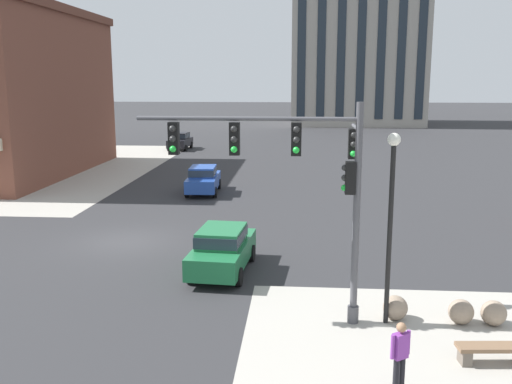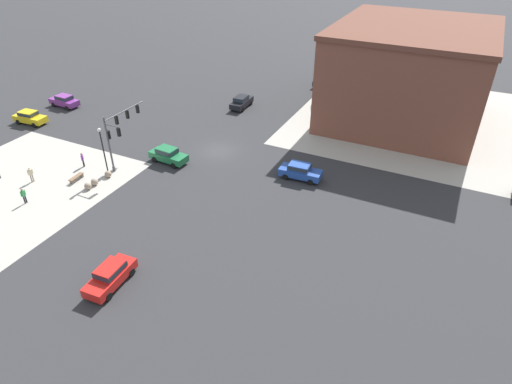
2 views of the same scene
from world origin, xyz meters
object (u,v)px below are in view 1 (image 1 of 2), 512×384
Objects in this scene: traffic_signal_main at (307,175)px; bollard_sphere_curb_b at (461,312)px; bench_near_signal at (494,351)px; pedestrian_near_bench at (400,353)px; car_main_northbound_near at (180,140)px; car_main_northbound_far at (203,179)px; bollard_sphere_curb_c at (494,313)px; street_lamp_corner_near at (391,207)px; car_main_mid at (222,248)px; bollard_sphere_curb_a at (395,308)px.

bollard_sphere_curb_b is at bearing -0.32° from traffic_signal_main.
pedestrian_near_bench reaches higher than bench_near_signal.
car_main_northbound_near is 0.99× the size of car_main_northbound_far.
car_main_northbound_near reaches higher than bollard_sphere_curb_b.
car_main_northbound_near is (-17.56, 40.74, 0.56)m from bollard_sphere_curb_c.
traffic_signal_main reaches higher than street_lamp_corner_near.
car_main_northbound_far is at bearing 102.24° from car_main_mid.
bench_near_signal is 0.41× the size of car_main_mid.
bollard_sphere_curb_c is at bearing 72.07° from bench_near_signal.
street_lamp_corner_near is 43.40m from car_main_northbound_near.
bollard_sphere_curb_b reaches higher than bench_near_signal.
pedestrian_near_bench is 0.37× the size of car_main_northbound_far.
bench_near_signal is (4.61, -2.38, -3.94)m from traffic_signal_main.
car_main_mid is at bearing 122.87° from pedestrian_near_bench.
traffic_signal_main is at bearing 179.68° from bollard_sphere_curb_b.
bollard_sphere_curb_c is 0.16× the size of car_main_northbound_far.
street_lamp_corner_near reaches higher than car_main_northbound_near.
car_main_mid is at bearing 142.72° from street_lamp_corner_near.
bollard_sphere_curb_a is (2.64, 0.14, -3.91)m from traffic_signal_main.
car_main_mid reaches higher than pedestrian_near_bench.
bollard_sphere_curb_c is 0.43× the size of pedestrian_near_bench.
bollard_sphere_curb_b is at bearing 58.02° from pedestrian_near_bench.
bench_near_signal is 9.83m from car_main_mid.
traffic_signal_main reaches higher than car_main_northbound_far.
car_main_northbound_far is 14.85m from car_main_mid.
traffic_signal_main is at bearing -71.69° from car_main_northbound_far.
car_main_mid reaches higher than bollard_sphere_curb_b.
pedestrian_near_bench is (-2.54, -1.48, 0.62)m from bench_near_signal.
traffic_signal_main is at bearing 179.50° from bollard_sphere_curb_c.
bench_near_signal is at bearing -27.28° from traffic_signal_main.
car_main_mid is at bearing 146.05° from bollard_sphere_curb_a.
bollard_sphere_curb_c is at bearing -1.39° from bollard_sphere_curb_b.
bollard_sphere_curb_c is 2.45m from bench_near_signal.
car_main_northbound_near is at bearing 104.12° from car_main_mid.
bollard_sphere_curb_a is at bearing 2.93° from traffic_signal_main.
traffic_signal_main is 1.40× the size of car_main_northbound_far.
pedestrian_near_bench is at bearing -72.25° from car_main_northbound_near.
bollard_sphere_curb_a is 0.16× the size of car_main_northbound_far.
pedestrian_near_bench is 0.37× the size of car_main_northbound_near.
car_main_northbound_near is at bearing 107.75° from pedestrian_near_bench.
traffic_signal_main is 1.39× the size of car_main_mid.
bollard_sphere_curb_c is 0.13× the size of street_lamp_corner_near.
car_main_northbound_far is (-8.42, 18.53, -2.50)m from street_lamp_corner_near.
street_lamp_corner_near reaches higher than bollard_sphere_curb_c.
bollard_sphere_curb_b is 0.39× the size of bench_near_signal.
traffic_signal_main reaches higher than car_main_northbound_near.
traffic_signal_main is 5.91m from car_main_mid.
bollard_sphere_curb_a is 1.83m from bollard_sphere_curb_b.
pedestrian_near_bench is 0.37× the size of car_main_mid.
bollard_sphere_curb_c is 9.20m from car_main_mid.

